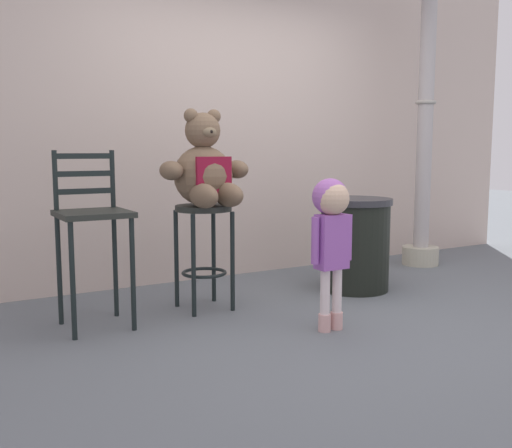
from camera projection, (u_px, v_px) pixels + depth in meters
The scene contains 8 objects.
ground_plane at pixel (343, 323), 3.84m from camera, with size 24.00×24.00×0.00m, color slate.
building_wall at pixel (217, 71), 5.18m from camera, with size 7.16×0.30×3.66m, color beige.
bar_stool_with_teddy at pixel (204, 235), 4.12m from camera, with size 0.40×0.40×0.75m.
teddy_bear at pixel (205, 171), 4.04m from camera, with size 0.65×0.58×0.67m.
child_walking at pixel (331, 221), 3.60m from camera, with size 0.30×0.24×0.96m.
trash_bin at pixel (355, 244), 4.72m from camera, with size 0.58×0.58×0.75m.
lamppost at pixel (424, 156), 5.66m from camera, with size 0.35×0.35×2.74m.
bar_chair_empty at pixel (92, 223), 3.69m from camera, with size 0.44×0.44×1.13m.
Camera 1 is at (-2.39, -2.92, 1.13)m, focal length 40.83 mm.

